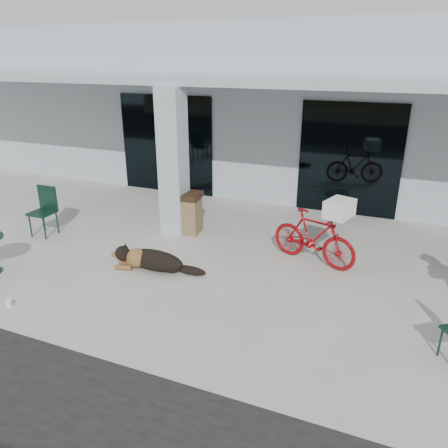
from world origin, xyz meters
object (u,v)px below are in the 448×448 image
at_px(bicycle, 314,237).
at_px(trash_receptacle, 189,213).
at_px(cafe_chair_near, 42,212).
at_px(dog, 154,259).

distance_m(bicycle, trash_receptacle, 2.89).
bearing_deg(cafe_chair_near, trash_receptacle, 25.11).
relative_size(cafe_chair_near, trash_receptacle, 1.16).
xyz_separation_m(bicycle, trash_receptacle, (-2.85, 0.46, -0.05)).
height_order(bicycle, cafe_chair_near, cafe_chair_near).
height_order(cafe_chair_near, trash_receptacle, cafe_chair_near).
bearing_deg(dog, cafe_chair_near, 156.02).
distance_m(bicycle, dog, 2.98).
height_order(dog, trash_receptacle, trash_receptacle).
distance_m(dog, cafe_chair_near, 3.16).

